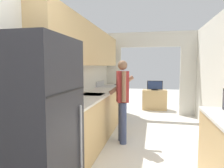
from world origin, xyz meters
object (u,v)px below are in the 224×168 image
Objects in this scene: television at (155,86)px; knife at (116,84)px; range_oven at (110,103)px; tv_cabinet at (155,100)px; person at (122,99)px; refrigerator at (33,130)px.

television is 1.53m from knife.
range_oven reaches higher than tv_cabinet.
tv_cabinet is at bearing 90.00° from television.
knife reaches higher than tv_cabinet.
person reaches higher than knife.
knife is (0.08, 0.49, 0.46)m from range_oven.
refrigerator is 5.32m from television.
person is at bearing -69.78° from range_oven.
person is 3.09× the size of television.
range_oven reaches higher than knife.
refrigerator is at bearing -102.32° from tv_cabinet.
tv_cabinet is (1.20, 1.56, -0.13)m from range_oven.
tv_cabinet is at bearing 76.24° from knife.
tv_cabinet is at bearing 52.47° from range_oven.
person is at bearing -101.10° from tv_cabinet.
refrigerator is 3.39× the size of television.
person is at bearing -101.25° from television.
knife is at bearing 89.70° from refrigerator.
television is at bearing 77.58° from refrigerator.
refrigerator reaches higher than television.
person is at bearing -43.82° from knife.
person is 3.25m from tv_cabinet.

